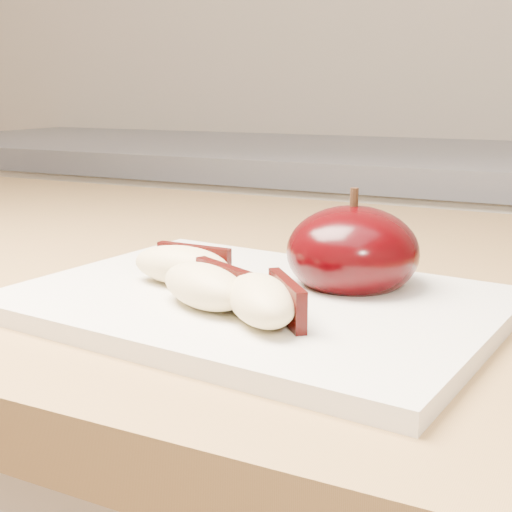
% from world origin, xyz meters
% --- Properties ---
extents(back_cabinet, '(2.40, 0.62, 0.94)m').
position_xyz_m(back_cabinet, '(0.00, 1.20, 0.47)').
color(back_cabinet, silver).
rests_on(back_cabinet, ground).
extents(cutting_board, '(0.32, 0.25, 0.01)m').
position_xyz_m(cutting_board, '(-0.00, 0.35, 0.91)').
color(cutting_board, silver).
rests_on(cutting_board, island_counter).
extents(apple_half, '(0.12, 0.12, 0.07)m').
position_xyz_m(apple_half, '(0.05, 0.40, 0.93)').
color(apple_half, black).
rests_on(apple_half, cutting_board).
extents(apple_wedge_a, '(0.07, 0.04, 0.03)m').
position_xyz_m(apple_wedge_a, '(-0.06, 0.35, 0.93)').
color(apple_wedge_a, beige).
rests_on(apple_wedge_a, cutting_board).
extents(apple_wedge_b, '(0.08, 0.06, 0.03)m').
position_xyz_m(apple_wedge_b, '(-0.02, 0.32, 0.93)').
color(apple_wedge_b, beige).
rests_on(apple_wedge_b, cutting_board).
extents(apple_wedge_c, '(0.07, 0.08, 0.03)m').
position_xyz_m(apple_wedge_c, '(0.03, 0.30, 0.93)').
color(apple_wedge_c, beige).
rests_on(apple_wedge_c, cutting_board).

